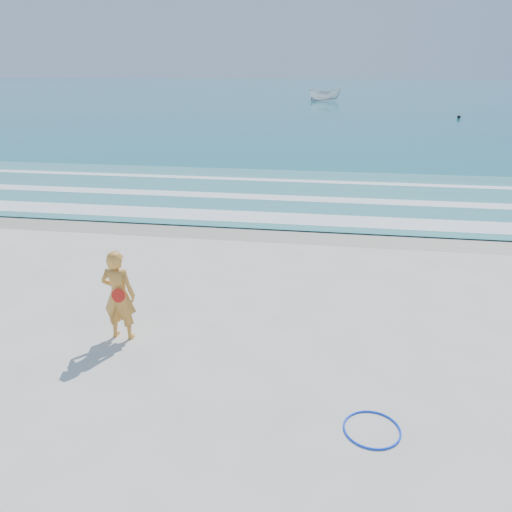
# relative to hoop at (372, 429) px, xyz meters

# --- Properties ---
(ground) EXTENTS (400.00, 400.00, 0.00)m
(ground) POSITION_rel_hoop_xyz_m (-3.06, 0.40, -0.02)
(ground) COLOR silver
(ground) RESTS_ON ground
(wet_sand) EXTENTS (400.00, 2.40, 0.00)m
(wet_sand) POSITION_rel_hoop_xyz_m (-3.06, 9.40, -0.01)
(wet_sand) COLOR #B2A893
(wet_sand) RESTS_ON ground
(ocean) EXTENTS (400.00, 190.00, 0.04)m
(ocean) POSITION_rel_hoop_xyz_m (-3.06, 105.40, 0.00)
(ocean) COLOR #19727F
(ocean) RESTS_ON ground
(shallow) EXTENTS (400.00, 10.00, 0.01)m
(shallow) POSITION_rel_hoop_xyz_m (-3.06, 14.40, 0.03)
(shallow) COLOR #59B7AD
(shallow) RESTS_ON ocean
(foam_near) EXTENTS (400.00, 1.40, 0.01)m
(foam_near) POSITION_rel_hoop_xyz_m (-3.06, 10.70, 0.04)
(foam_near) COLOR white
(foam_near) RESTS_ON shallow
(foam_mid) EXTENTS (400.00, 0.90, 0.01)m
(foam_mid) POSITION_rel_hoop_xyz_m (-3.06, 13.60, 0.04)
(foam_mid) COLOR white
(foam_mid) RESTS_ON shallow
(foam_far) EXTENTS (400.00, 0.60, 0.01)m
(foam_far) POSITION_rel_hoop_xyz_m (-3.06, 16.90, 0.04)
(foam_far) COLOR white
(foam_far) RESTS_ON shallow
(hoop) EXTENTS (1.02, 1.02, 0.03)m
(hoop) POSITION_rel_hoop_xyz_m (0.00, 0.00, 0.00)
(hoop) COLOR #0E3FFF
(hoop) RESTS_ON ground
(boat) EXTENTS (5.41, 3.46, 1.96)m
(boat) POSITION_rel_hoop_xyz_m (-2.81, 73.04, 1.00)
(boat) COLOR silver
(boat) RESTS_ON ocean
(buoy) EXTENTS (0.36, 0.36, 0.36)m
(buoy) POSITION_rel_hoop_xyz_m (11.43, 48.72, 0.20)
(buoy) COLOR black
(buoy) RESTS_ON ocean
(woman) EXTENTS (0.70, 0.48, 1.86)m
(woman) POSITION_rel_hoop_xyz_m (-4.82, 2.04, 0.91)
(woman) COLOR orange
(woman) RESTS_ON ground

